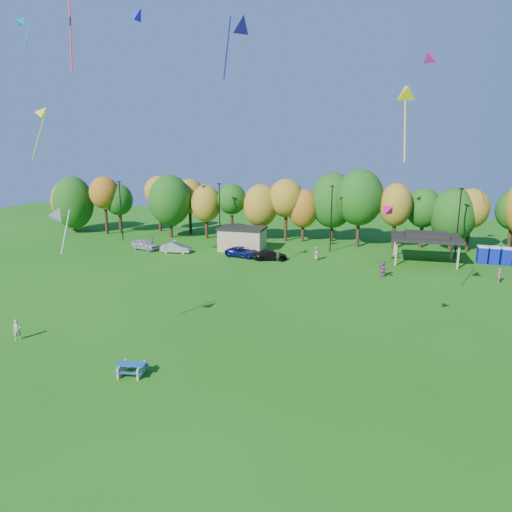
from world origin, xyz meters
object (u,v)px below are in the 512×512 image
(kite_flyer, at_px, (17,330))
(car_b, at_px, (176,248))
(porta_potties, at_px, (494,255))
(car_c, at_px, (243,252))
(car_d, at_px, (270,255))
(picnic_table, at_px, (132,368))
(car_a, at_px, (145,244))

(kite_flyer, relative_size, car_b, 0.38)
(porta_potties, xyz_separation_m, car_c, (-30.88, -4.30, -0.44))
(car_c, distance_m, car_d, 3.83)
(porta_potties, bearing_deg, car_b, -173.96)
(picnic_table, height_order, car_b, car_b)
(kite_flyer, xyz_separation_m, car_b, (-1.05, 29.99, -0.10))
(picnic_table, distance_m, car_a, 37.43)
(car_b, bearing_deg, porta_potties, -92.66)
(porta_potties, relative_size, kite_flyer, 2.41)
(picnic_table, distance_m, car_c, 32.74)
(picnic_table, xyz_separation_m, car_c, (-2.40, 32.65, 0.22))
(picnic_table, xyz_separation_m, car_b, (-11.99, 32.67, 0.23))
(car_a, bearing_deg, car_b, -78.66)
(kite_flyer, distance_m, car_a, 31.28)
(car_c, bearing_deg, car_a, 98.69)
(kite_flyer, height_order, car_d, kite_flyer)
(car_b, bearing_deg, car_a, 73.30)
(kite_flyer, distance_m, car_b, 30.01)
(car_a, xyz_separation_m, car_c, (14.57, -0.72, -0.10))
(picnic_table, bearing_deg, porta_potties, 44.06)
(kite_flyer, xyz_separation_m, car_a, (-6.02, 30.69, -0.03))
(porta_potties, height_order, car_b, porta_potties)
(picnic_table, xyz_separation_m, kite_flyer, (-10.94, 2.67, 0.34))
(car_d, bearing_deg, car_c, 63.09)
(porta_potties, distance_m, car_c, 31.18)
(car_d, bearing_deg, picnic_table, 160.79)
(car_a, xyz_separation_m, car_b, (4.98, -0.70, -0.08))
(car_b, distance_m, car_c, 9.59)
(picnic_table, bearing_deg, car_c, 85.89)
(picnic_table, distance_m, car_b, 34.80)
(picnic_table, distance_m, car_d, 32.00)
(car_a, bearing_deg, porta_potties, -66.15)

